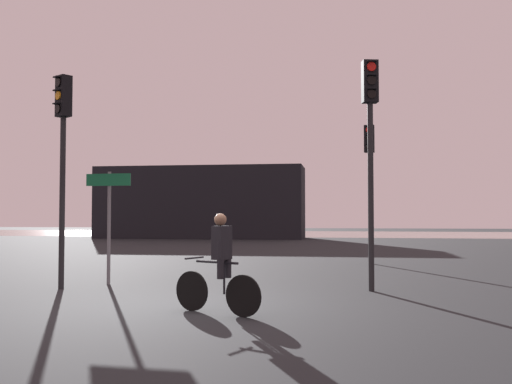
# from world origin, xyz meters

# --- Properties ---
(ground_plane) EXTENTS (120.00, 120.00, 0.00)m
(ground_plane) POSITION_xyz_m (0.00, 0.00, 0.00)
(ground_plane) COLOR black
(water_strip) EXTENTS (80.00, 16.00, 0.01)m
(water_strip) POSITION_xyz_m (0.00, 38.60, 0.00)
(water_strip) COLOR gray
(water_strip) RESTS_ON ground
(distant_building) EXTENTS (14.16, 4.00, 4.90)m
(distant_building) POSITION_xyz_m (-6.89, 28.60, 2.45)
(distant_building) COLOR black
(distant_building) RESTS_ON ground
(traffic_light_near_right) EXTENTS (0.36, 0.38, 4.88)m
(traffic_light_near_right) POSITION_xyz_m (3.34, 2.39, 3.36)
(traffic_light_near_right) COLOR black
(traffic_light_near_right) RESTS_ON ground
(traffic_light_near_left) EXTENTS (0.40, 0.42, 4.64)m
(traffic_light_near_left) POSITION_xyz_m (-3.27, 1.76, 3.21)
(traffic_light_near_left) COLOR black
(traffic_light_near_left) RESTS_ON ground
(traffic_light_far_right) EXTENTS (0.36, 0.37, 4.56)m
(traffic_light_far_right) POSITION_xyz_m (3.65, 9.26, 3.16)
(traffic_light_far_right) COLOR black
(traffic_light_far_right) RESTS_ON ground
(direction_sign_post) EXTENTS (1.10, 0.14, 2.60)m
(direction_sign_post) POSITION_xyz_m (-2.60, 2.71, 1.70)
(direction_sign_post) COLOR slate
(direction_sign_post) RESTS_ON ground
(cyclist) EXTENTS (1.56, 0.81, 1.62)m
(cyclist) POSITION_xyz_m (0.78, -0.80, 0.82)
(cyclist) COLOR black
(cyclist) RESTS_ON ground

